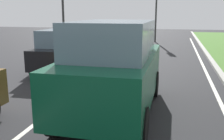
% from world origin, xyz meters
% --- Properties ---
extents(ground_plane, '(60.00, 60.00, 0.00)m').
position_xyz_m(ground_plane, '(0.00, 14.00, 0.00)').
color(ground_plane, '#262628').
extents(lane_line_center, '(0.12, 32.00, 0.01)m').
position_xyz_m(lane_line_center, '(-0.70, 14.00, 0.00)').
color(lane_line_center, silver).
rests_on(lane_line_center, ground).
extents(lane_line_right_edge, '(0.12, 32.00, 0.01)m').
position_xyz_m(lane_line_right_edge, '(3.60, 14.00, 0.00)').
color(lane_line_right_edge, silver).
rests_on(lane_line_right_edge, ground).
extents(curb_right, '(0.24, 48.00, 0.12)m').
position_xyz_m(curb_right, '(4.10, 14.00, 0.06)').
color(curb_right, '#9E9B93').
rests_on(curb_right, ground).
extents(car_suv_ahead, '(1.99, 4.51, 2.28)m').
position_xyz_m(car_suv_ahead, '(0.87, 9.62, 1.17)').
color(car_suv_ahead, '#0C472D').
rests_on(car_suv_ahead, ground).
extents(car_hatchback_far, '(1.82, 3.75, 1.78)m').
position_xyz_m(car_hatchback_far, '(-2.29, 13.75, 0.88)').
color(car_hatchback_far, black).
rests_on(car_hatchback_far, ground).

